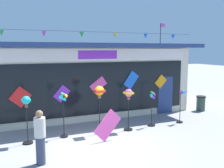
# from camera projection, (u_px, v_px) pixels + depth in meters

# --- Properties ---
(ground_plane) EXTENTS (80.00, 80.00, 0.00)m
(ground_plane) POSITION_uv_depth(u_px,v_px,m) (103.00, 147.00, 9.12)
(ground_plane) COLOR gray
(kite_shop_building) EXTENTS (11.20, 5.89, 5.10)m
(kite_shop_building) POSITION_uv_depth(u_px,v_px,m) (83.00, 77.00, 14.38)
(kite_shop_building) COLOR beige
(kite_shop_building) RESTS_ON ground_plane
(wind_spinner_far_left) EXTENTS (0.37, 0.37, 1.79)m
(wind_spinner_far_left) POSITION_uv_depth(u_px,v_px,m) (26.00, 109.00, 9.24)
(wind_spinner_far_left) COLOR black
(wind_spinner_far_left) RESTS_ON ground_plane
(wind_spinner_left) EXTENTS (0.38, 0.30, 1.83)m
(wind_spinner_left) POSITION_uv_depth(u_px,v_px,m) (64.00, 107.00, 9.91)
(wind_spinner_left) COLOR black
(wind_spinner_left) RESTS_ON ground_plane
(wind_spinner_center_left) EXTENTS (0.40, 0.40, 2.00)m
(wind_spinner_center_left) POSITION_uv_depth(u_px,v_px,m) (99.00, 95.00, 10.30)
(wind_spinner_center_left) COLOR black
(wind_spinner_center_left) RESTS_ON ground_plane
(wind_spinner_center_right) EXTENTS (0.38, 0.38, 1.80)m
(wind_spinner_center_right) POSITION_uv_depth(u_px,v_px,m) (128.00, 99.00, 10.80)
(wind_spinner_center_right) COLOR black
(wind_spinner_center_right) RESTS_ON ground_plane
(wind_spinner_right) EXTENTS (0.38, 0.35, 1.62)m
(wind_spinner_right) POSITION_uv_depth(u_px,v_px,m) (152.00, 104.00, 11.45)
(wind_spinner_right) COLOR black
(wind_spinner_right) RESTS_ON ground_plane
(wind_spinner_far_right) EXTENTS (0.63, 0.30, 1.56)m
(wind_spinner_far_right) POSITION_uv_depth(u_px,v_px,m) (183.00, 100.00, 12.02)
(wind_spinner_far_right) COLOR black
(wind_spinner_far_right) RESTS_ON ground_plane
(person_mid_plaza) EXTENTS (0.34, 0.34, 1.68)m
(person_mid_plaza) POSITION_uv_depth(u_px,v_px,m) (40.00, 137.00, 7.61)
(person_mid_plaza) COLOR #333D56
(person_mid_plaza) RESTS_ON ground_plane
(trash_bin) EXTENTS (0.52, 0.52, 0.85)m
(trash_bin) POSITION_uv_depth(u_px,v_px,m) (201.00, 103.00, 14.39)
(trash_bin) COLOR #2D4238
(trash_bin) RESTS_ON ground_plane
(display_kite_on_ground) EXTENTS (1.21, 0.22, 1.21)m
(display_kite_on_ground) POSITION_uv_depth(u_px,v_px,m) (108.00, 125.00, 9.64)
(display_kite_on_ground) COLOR #EA4CA3
(display_kite_on_ground) RESTS_ON ground_plane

